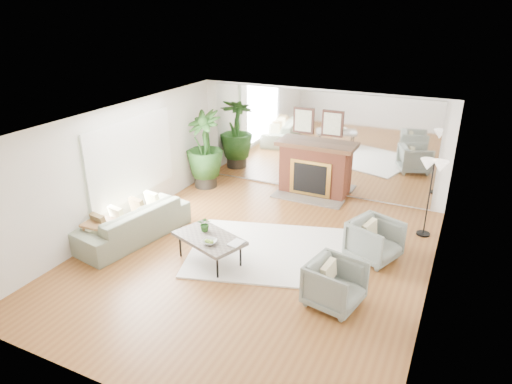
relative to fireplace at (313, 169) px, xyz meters
The scene contains 18 objects.
ground 3.33m from the fireplace, 90.00° to the right, with size 7.00×7.00×0.00m, color brown.
wall_left 4.46m from the fireplace, 132.54° to the right, with size 0.02×7.00×2.50m, color silver.
wall_right 4.46m from the fireplace, 47.46° to the right, with size 0.02×7.00×2.50m, color silver.
wall_back 0.63m from the fireplace, 90.00° to the left, with size 6.00×0.02×2.50m, color silver.
mirror_panel 0.63m from the fireplace, 90.00° to the left, with size 5.40×0.04×2.40m, color silver.
window_panel 4.17m from the fireplace, 135.99° to the right, with size 0.04×2.40×1.50m, color #B2E09E.
fireplace is the anchor object (origin of this frame).
area_rug 3.03m from the fireplace, 84.22° to the right, with size 3.12×2.23×0.03m, color white.
coffee_table 3.80m from the fireplace, 99.50° to the right, with size 1.43×1.12×0.50m.
sofa 4.37m from the fireplace, 124.17° to the right, with size 2.33×0.91×0.68m, color gray.
armchair_back 3.09m from the fireplace, 49.89° to the right, with size 0.79×0.82×0.74m, color gray.
armchair_front 4.36m from the fireplace, 66.47° to the right, with size 0.77×0.79×0.72m, color gray.
side_table 5.01m from the fireplace, 121.97° to the right, with size 0.56×0.56×0.59m.
potted_ficus 2.70m from the fireplace, 166.04° to the right, with size 1.13×1.13×1.93m.
floor_lamp 2.96m from the fireplace, 20.38° to the right, with size 0.51×0.28×1.58m.
tabletop_plant 3.66m from the fireplace, 102.64° to the right, with size 0.25×0.22×0.28m, color #2C5720.
fruit_bowl 3.98m from the fireplace, 97.22° to the right, with size 0.26×0.26×0.06m, color #8F5939.
book 3.75m from the fireplace, 92.80° to the right, with size 0.21×0.28×0.02m, color #8F5939.
Camera 1 is at (3.18, -6.51, 4.32)m, focal length 32.00 mm.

